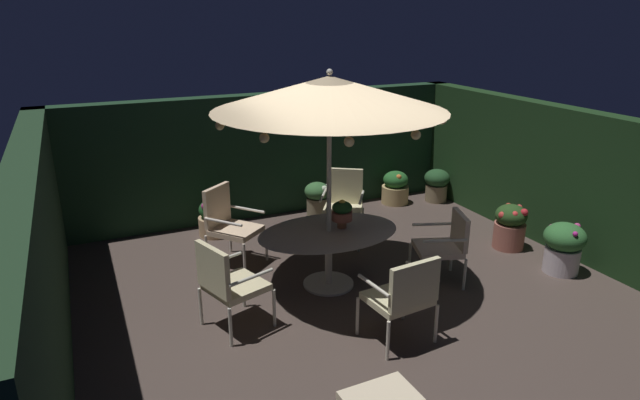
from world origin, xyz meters
TOP-DOWN VIEW (x-y plane):
  - ground_plane at (0.00, 0.00)m, footprint 6.95×6.54m
  - hedge_backdrop_rear at (0.00, 3.12)m, footprint 6.95×0.30m
  - hedge_backdrop_left at (-3.32, 0.00)m, footprint 0.30×6.54m
  - hedge_backdrop_right at (3.32, 0.00)m, footprint 0.30×6.54m
  - patio_dining_table at (-0.22, 0.32)m, footprint 1.77×1.22m
  - patio_umbrella at (-0.22, 0.32)m, footprint 2.67×2.67m
  - centerpiece_planter at (-0.02, 0.34)m, footprint 0.26×0.26m
  - patio_chair_north at (-0.07, -1.14)m, footprint 0.70×0.62m
  - patio_chair_northeast at (1.16, -0.18)m, footprint 0.74×0.73m
  - patio_chair_east at (0.61, 1.55)m, footprint 0.83×0.84m
  - patio_chair_southeast at (-1.15, 1.47)m, footprint 0.83×0.84m
  - patio_chair_south at (-1.61, -0.15)m, footprint 0.75×0.75m
  - potted_plant_left_far at (2.20, 2.62)m, footprint 0.48×0.48m
  - potted_plant_back_left at (0.62, 2.50)m, footprint 0.42×0.42m
  - potted_plant_right_far at (-1.10, 2.51)m, footprint 0.48×0.48m
  - potted_plant_back_center at (2.64, 0.26)m, footprint 0.46×0.45m
  - potted_plant_left_near at (2.72, -0.63)m, footprint 0.53×0.53m
  - potted_plant_back_right at (2.93, 2.40)m, footprint 0.45×0.45m

SIDE VIEW (x-z plane):
  - ground_plane at x=0.00m, z-range -0.02..0.00m
  - potted_plant_right_far at x=-1.10m, z-range -0.01..0.56m
  - potted_plant_left_far at x=2.20m, z-range -0.01..0.58m
  - potted_plant_back_right at x=2.93m, z-range 0.03..0.61m
  - potted_plant_back_center at x=2.64m, z-range 0.01..0.67m
  - potted_plant_back_left at x=0.62m, z-range 0.04..0.65m
  - potted_plant_left_near at x=2.72m, z-range 0.03..0.71m
  - patio_chair_northeast at x=1.16m, z-range 0.08..0.97m
  - patio_chair_north at x=-0.07m, z-range 0.08..1.05m
  - patio_chair_south at x=-1.61m, z-range 0.08..1.08m
  - patio_dining_table at x=-0.22m, z-range 0.22..0.95m
  - patio_chair_east at x=0.61m, z-range 0.07..1.12m
  - patio_chair_southeast at x=-1.15m, z-range 0.07..1.13m
  - centerpiece_planter at x=-0.02m, z-range 0.76..1.12m
  - hedge_backdrop_rear at x=0.00m, z-range 0.00..2.01m
  - hedge_backdrop_left at x=-3.32m, z-range 0.00..2.01m
  - hedge_backdrop_right at x=3.32m, z-range 0.00..2.01m
  - patio_umbrella at x=-0.22m, z-range 1.05..3.70m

